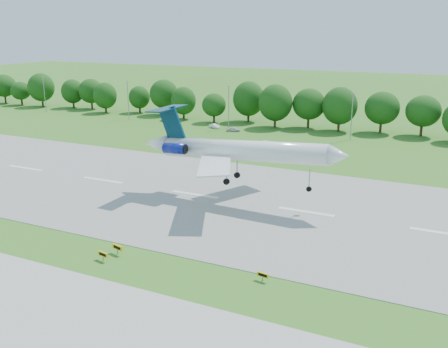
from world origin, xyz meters
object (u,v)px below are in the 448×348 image
at_px(service_vehicle_a, 214,126).
at_px(airliner, 233,149).
at_px(taxi_sign_left, 103,254).
at_px(service_vehicle_b, 234,129).

bearing_deg(service_vehicle_a, airliner, -126.64).
xyz_separation_m(taxi_sign_left, service_vehicle_a, (-26.14, 83.57, -0.25)).
bearing_deg(taxi_sign_left, service_vehicle_a, 118.81).
xyz_separation_m(service_vehicle_a, service_vehicle_b, (7.08, -2.06, 0.05)).
xyz_separation_m(airliner, taxi_sign_left, (-5.16, -27.51, -8.07)).
xyz_separation_m(taxi_sign_left, service_vehicle_b, (-19.05, 81.52, -0.20)).
relative_size(taxi_sign_left, service_vehicle_b, 0.43).
bearing_deg(taxi_sign_left, airliner, 90.82).
height_order(airliner, service_vehicle_b, airliner).
distance_m(taxi_sign_left, service_vehicle_a, 87.57).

